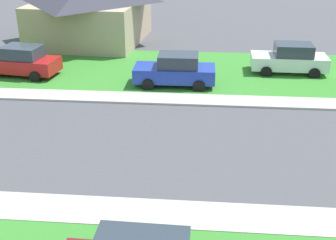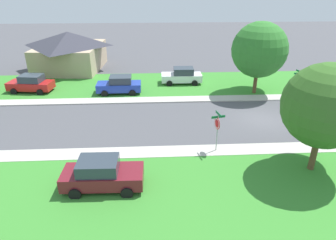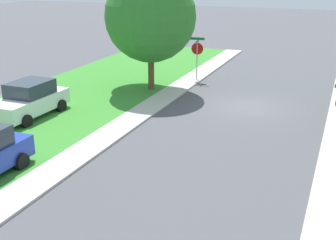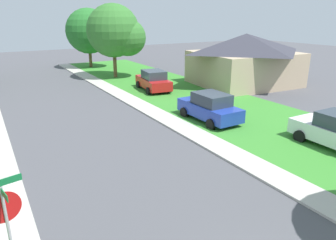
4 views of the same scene
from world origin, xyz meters
The scene contains 14 objects.
ground_plane centered at (0.00, 0.00, 0.00)m, with size 120.00×120.00×0.00m, color #4C4C51.
sidewalk_east centered at (4.70, 12.00, 0.05)m, with size 1.40×56.00×0.10m, color #B7B2A8.
lawn_east centered at (9.40, 12.00, 0.04)m, with size 8.00×56.00×0.08m, color #38842D.
sidewalk_west centered at (-4.70, 12.00, 0.05)m, with size 1.40×56.00×0.10m, color #B7B2A8.
lawn_west centered at (-9.40, 12.00, 0.04)m, with size 8.00×56.00×0.08m, color #38842D.
stop_sign_near_corner centered at (4.35, -4.61, 1.89)m, with size 0.92×0.92×2.77m.
stop_sign_far_corner centered at (-4.72, 4.77, 1.89)m, with size 0.91×0.91×2.77m.
car_white_across_road centered at (9.51, 5.61, 0.87)m, with size 2.11×4.34×1.76m.
car_blue_driveway_right centered at (6.80, 12.05, 0.87)m, with size 2.06×4.31×1.76m.
car_red_near_corner centered at (7.71, 20.91, 0.87)m, with size 2.47×4.51×1.76m.
car_maroon_far_down_street centered at (-8.15, 11.63, 0.87)m, with size 2.11×4.34×1.76m.
tree_across_left centered at (6.38, -1.47, 4.14)m, with size 5.59×5.20×6.91m.
tree_sidewalk_near centered at (-6.86, -0.65, 3.97)m, with size 5.03×4.68×6.46m.
house_right_setback centered at (16.04, 18.88, 2.38)m, with size 9.57×8.47×4.60m.
Camera 2 is at (-21.58, 8.83, 10.32)m, focal length 32.09 mm.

